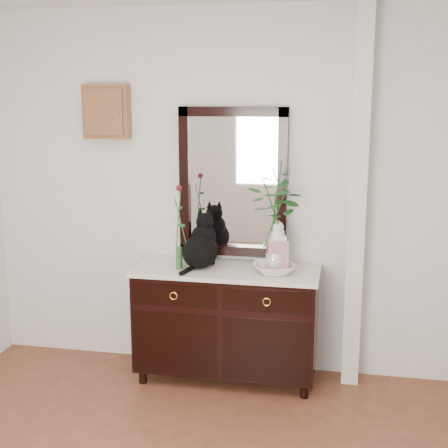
% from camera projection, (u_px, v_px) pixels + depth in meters
% --- Properties ---
extents(wall_back, '(3.60, 0.04, 2.70)m').
position_uv_depth(wall_back, '(220.00, 194.00, 4.63)').
color(wall_back, silver).
rests_on(wall_back, ground).
extents(pilaster, '(0.12, 0.20, 2.70)m').
position_uv_depth(pilaster, '(357.00, 200.00, 4.37)').
color(pilaster, silver).
rests_on(pilaster, ground).
extents(sideboard, '(1.33, 0.52, 0.82)m').
position_uv_depth(sideboard, '(227.00, 318.00, 4.56)').
color(sideboard, black).
rests_on(sideboard, ground).
extents(wall_mirror, '(0.80, 0.06, 1.10)m').
position_uv_depth(wall_mirror, '(233.00, 183.00, 4.58)').
color(wall_mirror, black).
rests_on(wall_mirror, wall_back).
extents(key_cabinet, '(0.35, 0.10, 0.40)m').
position_uv_depth(key_cabinet, '(107.00, 112.00, 4.63)').
color(key_cabinet, brown).
rests_on(key_cabinet, wall_back).
extents(cat, '(0.35, 0.40, 0.40)m').
position_uv_depth(cat, '(200.00, 240.00, 4.48)').
color(cat, black).
rests_on(cat, sideboard).
extents(lotus_bowl, '(0.36, 0.36, 0.07)m').
position_uv_depth(lotus_bowl, '(274.00, 268.00, 4.36)').
color(lotus_bowl, white).
rests_on(lotus_bowl, sideboard).
extents(vase_branches, '(0.49, 0.49, 0.79)m').
position_uv_depth(vase_branches, '(275.00, 216.00, 4.28)').
color(vase_branches, silver).
rests_on(vase_branches, lotus_bowl).
extents(bud_vase_rose, '(0.10, 0.10, 0.62)m').
position_uv_depth(bud_vase_rose, '(179.00, 227.00, 4.41)').
color(bud_vase_rose, '#2F5F30').
rests_on(bud_vase_rose, sideboard).
extents(ginger_jar, '(0.17, 0.17, 0.38)m').
position_uv_depth(ginger_jar, '(277.00, 246.00, 4.35)').
color(ginger_jar, white).
rests_on(ginger_jar, sideboard).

